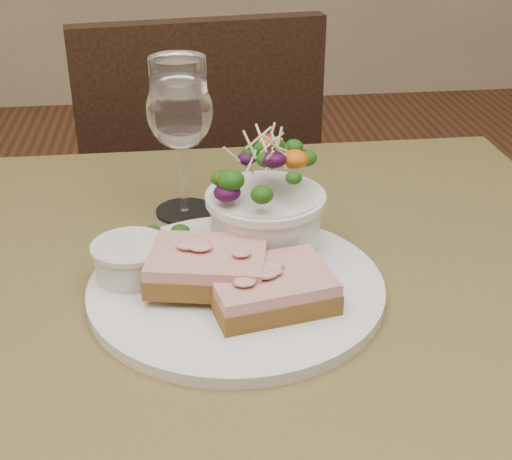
{
  "coord_description": "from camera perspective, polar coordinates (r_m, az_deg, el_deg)",
  "views": [
    {
      "loc": [
        -0.07,
        -0.58,
        1.14
      ],
      "look_at": [
        0.0,
        0.02,
        0.81
      ],
      "focal_mm": 50.0,
      "sensor_mm": 36.0,
      "label": 1
    }
  ],
  "objects": [
    {
      "name": "salad_bowl",
      "position": [
        0.74,
        0.77,
        2.81
      ],
      "size": [
        0.12,
        0.12,
        0.13
      ],
      "color": "silver",
      "rests_on": "dinner_plate"
    },
    {
      "name": "chair_far",
      "position": [
        1.58,
        -4.94,
        -4.47
      ],
      "size": [
        0.47,
        0.47,
        0.9
      ],
      "rotation": [
        0.0,
        0.0,
        3.28
      ],
      "color": "black",
      "rests_on": "ground"
    },
    {
      "name": "ramekin",
      "position": [
        0.71,
        -10.0,
        -2.25
      ],
      "size": [
        0.07,
        0.07,
        0.04
      ],
      "color": "beige",
      "rests_on": "dinner_plate"
    },
    {
      "name": "sandwich_back",
      "position": [
        0.68,
        -3.87,
        -2.91
      ],
      "size": [
        0.13,
        0.1,
        0.03
      ],
      "rotation": [
        0.0,
        0.0,
        -0.2
      ],
      "color": "#523216",
      "rests_on": "dinner_plate"
    },
    {
      "name": "sandwich_front",
      "position": [
        0.66,
        1.15,
        -4.64
      ],
      "size": [
        0.13,
        0.1,
        0.03
      ],
      "rotation": [
        0.0,
        0.0,
        0.2
      ],
      "color": "#523216",
      "rests_on": "dinner_plate"
    },
    {
      "name": "cafe_table",
      "position": [
        0.76,
        0.03,
        -11.66
      ],
      "size": [
        0.8,
        0.8,
        0.75
      ],
      "color": "#4F4221",
      "rests_on": "ground"
    },
    {
      "name": "garnish",
      "position": [
        0.77,
        -7.46,
        -0.67
      ],
      "size": [
        0.05,
        0.04,
        0.02
      ],
      "color": "#103509",
      "rests_on": "dinner_plate"
    },
    {
      "name": "dinner_plate",
      "position": [
        0.71,
        -1.59,
        -4.6
      ],
      "size": [
        0.29,
        0.29,
        0.01
      ],
      "primitive_type": "cylinder",
      "color": "silver",
      "rests_on": "cafe_table"
    },
    {
      "name": "wine_glass",
      "position": [
        0.82,
        -6.12,
        9.13
      ],
      "size": [
        0.08,
        0.08,
        0.18
      ],
      "color": "white",
      "rests_on": "cafe_table"
    }
  ]
}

